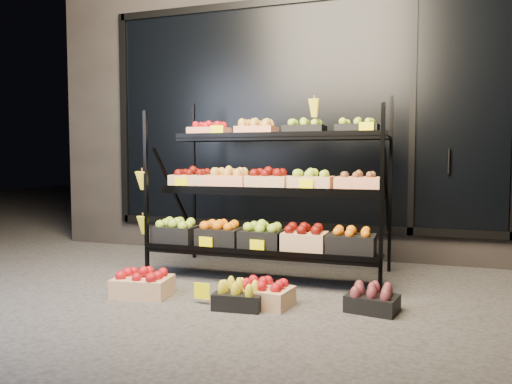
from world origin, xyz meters
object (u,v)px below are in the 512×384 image
(floor_crate_midleft, at_px, (239,296))
(floor_crate_midright, at_px, (264,293))
(floor_crate_left, at_px, (143,283))
(display_rack, at_px, (268,191))

(floor_crate_midleft, relative_size, floor_crate_midright, 0.86)
(floor_crate_midright, bearing_deg, floor_crate_midleft, -134.02)
(floor_crate_left, bearing_deg, floor_crate_midright, -3.99)
(floor_crate_midleft, height_order, floor_crate_midright, floor_crate_midright)
(display_rack, xyz_separation_m, floor_crate_midright, (0.25, -0.88, -0.69))
(floor_crate_left, bearing_deg, floor_crate_midleft, -11.43)
(display_rack, bearing_deg, floor_crate_midright, -74.16)
(floor_crate_midleft, distance_m, floor_crate_midright, 0.19)
(floor_crate_left, relative_size, floor_crate_midleft, 1.26)
(display_rack, bearing_deg, floor_crate_midleft, -84.28)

